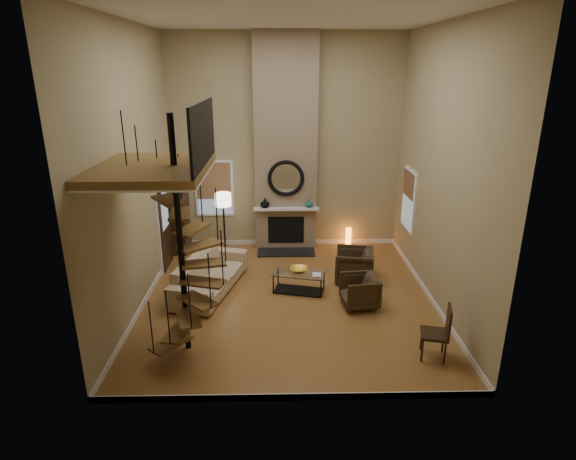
{
  "coord_description": "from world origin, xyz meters",
  "views": [
    {
      "loc": [
        -0.2,
        -8.98,
        4.68
      ],
      "look_at": [
        0.0,
        0.4,
        1.4
      ],
      "focal_mm": 29.39,
      "sensor_mm": 36.0,
      "label": 1
    }
  ],
  "objects_px": {
    "hutch": "(180,217)",
    "armchair_near": "(357,266)",
    "side_chair": "(440,330)",
    "floor_lamp": "(223,205)",
    "armchair_far": "(363,291)",
    "accent_lamp": "(348,238)",
    "sofa": "(210,273)",
    "coffee_table": "(299,280)"
  },
  "relations": [
    {
      "from": "floor_lamp",
      "to": "armchair_far",
      "type": "bearing_deg",
      "value": -41.13
    },
    {
      "from": "hutch",
      "to": "armchair_near",
      "type": "distance_m",
      "value": 4.83
    },
    {
      "from": "armchair_near",
      "to": "accent_lamp",
      "type": "xyz_separation_m",
      "value": [
        0.1,
        2.15,
        -0.1
      ]
    },
    {
      "from": "hutch",
      "to": "side_chair",
      "type": "distance_m",
      "value": 7.28
    },
    {
      "from": "armchair_near",
      "to": "floor_lamp",
      "type": "relative_size",
      "value": 0.5
    },
    {
      "from": "armchair_near",
      "to": "side_chair",
      "type": "bearing_deg",
      "value": 25.81
    },
    {
      "from": "armchair_near",
      "to": "floor_lamp",
      "type": "height_order",
      "value": "floor_lamp"
    },
    {
      "from": "accent_lamp",
      "to": "side_chair",
      "type": "xyz_separation_m",
      "value": [
        0.77,
        -5.23,
        0.28
      ]
    },
    {
      "from": "sofa",
      "to": "armchair_near",
      "type": "relative_size",
      "value": 2.85
    },
    {
      "from": "floor_lamp",
      "to": "accent_lamp",
      "type": "distance_m",
      "value": 3.55
    },
    {
      "from": "side_chair",
      "to": "armchair_far",
      "type": "bearing_deg",
      "value": 118.1
    },
    {
      "from": "floor_lamp",
      "to": "side_chair",
      "type": "bearing_deg",
      "value": -48.07
    },
    {
      "from": "side_chair",
      "to": "floor_lamp",
      "type": "bearing_deg",
      "value": 131.93
    },
    {
      "from": "coffee_table",
      "to": "side_chair",
      "type": "height_order",
      "value": "side_chair"
    },
    {
      "from": "sofa",
      "to": "coffee_table",
      "type": "relative_size",
      "value": 1.96
    },
    {
      "from": "sofa",
      "to": "side_chair",
      "type": "bearing_deg",
      "value": -108.07
    },
    {
      "from": "coffee_table",
      "to": "accent_lamp",
      "type": "height_order",
      "value": "accent_lamp"
    },
    {
      "from": "floor_lamp",
      "to": "side_chair",
      "type": "xyz_separation_m",
      "value": [
        4.04,
        -4.5,
        -0.89
      ]
    },
    {
      "from": "hutch",
      "to": "accent_lamp",
      "type": "distance_m",
      "value": 4.54
    },
    {
      "from": "coffee_table",
      "to": "accent_lamp",
      "type": "xyz_separation_m",
      "value": [
        1.47,
        2.7,
        -0.03
      ]
    },
    {
      "from": "armchair_near",
      "to": "sofa",
      "type": "bearing_deg",
      "value": -73.01
    },
    {
      "from": "hutch",
      "to": "floor_lamp",
      "type": "height_order",
      "value": "hutch"
    },
    {
      "from": "armchair_near",
      "to": "armchair_far",
      "type": "xyz_separation_m",
      "value": [
        -0.1,
        -1.26,
        0.0
      ]
    },
    {
      "from": "armchair_near",
      "to": "floor_lamp",
      "type": "bearing_deg",
      "value": -104.26
    },
    {
      "from": "sofa",
      "to": "armchair_near",
      "type": "height_order",
      "value": "sofa"
    },
    {
      "from": "sofa",
      "to": "armchair_near",
      "type": "bearing_deg",
      "value": -68.54
    },
    {
      "from": "hutch",
      "to": "accent_lamp",
      "type": "bearing_deg",
      "value": 2.67
    },
    {
      "from": "coffee_table",
      "to": "side_chair",
      "type": "bearing_deg",
      "value": -48.39
    },
    {
      "from": "hutch",
      "to": "floor_lamp",
      "type": "relative_size",
      "value": 1.07
    },
    {
      "from": "sofa",
      "to": "accent_lamp",
      "type": "relative_size",
      "value": 4.45
    },
    {
      "from": "armchair_near",
      "to": "accent_lamp",
      "type": "bearing_deg",
      "value": -172.82
    },
    {
      "from": "hutch",
      "to": "sofa",
      "type": "height_order",
      "value": "hutch"
    },
    {
      "from": "floor_lamp",
      "to": "side_chair",
      "type": "relative_size",
      "value": 1.79
    },
    {
      "from": "side_chair",
      "to": "hutch",
      "type": "bearing_deg",
      "value": 136.34
    },
    {
      "from": "sofa",
      "to": "coffee_table",
      "type": "xyz_separation_m",
      "value": [
        1.95,
        -0.14,
        -0.11
      ]
    },
    {
      "from": "armchair_far",
      "to": "coffee_table",
      "type": "relative_size",
      "value": 0.57
    },
    {
      "from": "armchair_far",
      "to": "armchair_near",
      "type": "bearing_deg",
      "value": 168.63
    },
    {
      "from": "sofa",
      "to": "hutch",
      "type": "bearing_deg",
      "value": 38.85
    },
    {
      "from": "armchair_near",
      "to": "side_chair",
      "type": "distance_m",
      "value": 3.2
    },
    {
      "from": "armchair_near",
      "to": "armchair_far",
      "type": "height_order",
      "value": "armchair_near"
    },
    {
      "from": "side_chair",
      "to": "accent_lamp",
      "type": "bearing_deg",
      "value": 98.39
    },
    {
      "from": "armchair_far",
      "to": "floor_lamp",
      "type": "xyz_separation_m",
      "value": [
        -3.07,
        2.68,
        1.06
      ]
    }
  ]
}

